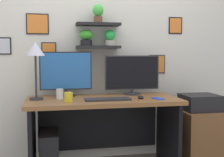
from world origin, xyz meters
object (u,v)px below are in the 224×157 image
object	(u,v)px
monitor_right	(132,74)
drawer_cabinet	(199,136)
computer_mouse	(141,97)
cell_phone	(158,99)
desk	(102,118)
pen_cup	(60,94)
printer	(200,102)
monitor_left	(66,73)
computer_tower_left	(49,153)
desk_lamp	(35,53)
coffee_mug	(69,97)
keyboard	(108,99)

from	to	relation	value
monitor_right	drawer_cabinet	xyz separation A→B (m)	(0.71, -0.19, -0.68)
computer_mouse	cell_phone	xyz separation A→B (m)	(0.16, -0.05, -0.01)
desk	pen_cup	xyz separation A→B (m)	(-0.43, -0.00, 0.26)
monitor_right	printer	size ratio (longest dim) A/B	1.58
desk	drawer_cabinet	distance (m)	1.10
monitor_left	computer_tower_left	bearing A→B (deg)	-131.51
desk_lamp	coffee_mug	xyz separation A→B (m)	(0.30, -0.19, -0.41)
monitor_right	keyboard	world-z (taller)	monitor_right
computer_tower_left	coffee_mug	bearing A→B (deg)	-40.70
cell_phone	computer_tower_left	distance (m)	1.20
desk	desk_lamp	bearing A→B (deg)	-178.96
monitor_right	computer_tower_left	bearing A→B (deg)	-167.10
coffee_mug	computer_tower_left	size ratio (longest dim) A/B	0.21
desk_lamp	pen_cup	distance (m)	0.46
cell_phone	desk	bearing A→B (deg)	148.40
desk	monitor_right	distance (m)	0.59
cell_phone	pen_cup	size ratio (longest dim) A/B	1.40
desk_lamp	cell_phone	size ratio (longest dim) A/B	4.02
monitor_right	drawer_cabinet	distance (m)	1.00
desk	coffee_mug	bearing A→B (deg)	-150.14
keyboard	desk_lamp	xyz separation A→B (m)	(-0.67, 0.17, 0.44)
keyboard	drawer_cabinet	size ratio (longest dim) A/B	0.75
desk_lamp	pen_cup	world-z (taller)	desk_lamp
computer_mouse	monitor_right	bearing A→B (deg)	90.37
pen_cup	drawer_cabinet	distance (m)	1.58
desk	printer	size ratio (longest dim) A/B	3.99
keyboard	drawer_cabinet	distance (m)	1.16
desk	cell_phone	bearing A→B (deg)	-21.37
desk_lamp	cell_phone	xyz separation A→B (m)	(1.17, -0.19, -0.45)
pen_cup	desk	bearing A→B (deg)	0.32
monitor_right	desk_lamp	distance (m)	1.05
desk_lamp	pen_cup	size ratio (longest dim) A/B	5.63
monitor_left	desk_lamp	distance (m)	0.40
cell_phone	monitor_right	bearing A→B (deg)	103.84
printer	monitor_left	bearing A→B (deg)	172.28
pen_cup	computer_tower_left	world-z (taller)	pen_cup
coffee_mug	monitor_left	bearing A→B (deg)	90.86
monitor_left	drawer_cabinet	size ratio (longest dim) A/B	0.92
computer_mouse	monitor_left	bearing A→B (deg)	156.13
monitor_right	keyboard	bearing A→B (deg)	-134.00
drawer_cabinet	desk_lamp	bearing A→B (deg)	179.44
monitor_left	pen_cup	size ratio (longest dim) A/B	5.38
desk	desk_lamp	distance (m)	0.93
monitor_right	pen_cup	distance (m)	0.82
desk_lamp	drawer_cabinet	bearing A→B (deg)	-0.56
cell_phone	drawer_cabinet	size ratio (longest dim) A/B	0.24
computer_mouse	coffee_mug	world-z (taller)	coffee_mug
keyboard	desk	bearing A→B (deg)	96.61
monitor_right	desk_lamp	world-z (taller)	desk_lamp
monitor_left	computer_mouse	size ratio (longest dim) A/B	5.98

